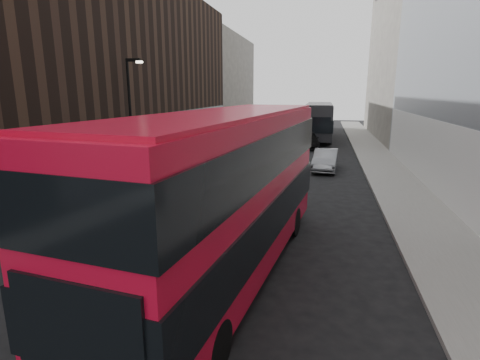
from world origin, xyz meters
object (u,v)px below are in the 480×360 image
Objects in this scene: car_a at (269,199)px; car_b at (325,160)px; street_lamp at (131,109)px; red_bus at (228,188)px; car_c at (307,140)px; grey_bus at (319,120)px.

car_b is (2.35, 10.45, -0.07)m from car_a.
red_bus is (9.02, -11.36, -1.56)m from street_lamp.
car_c is at bearing 103.69° from car_b.
street_lamp reaches higher than car_a.
grey_bus is at bearing 77.51° from car_c.
red_bus is 2.60× the size of car_a.
car_a is at bearing -93.51° from grey_bus.
street_lamp reaches higher than car_b.
car_b is at bearing 21.43° from street_lamp.
red_bus is 5.82m from car_a.
car_b is 10.50m from car_c.
street_lamp is 18.32m from car_c.
car_a is (-1.49, -27.46, -1.34)m from grey_bus.
grey_bus is 2.40× the size of car_c.
car_b is at bearing 83.06° from car_a.
car_b is at bearing 87.10° from red_bus.
car_c is (0.98, 26.32, -1.88)m from red_bus.
grey_bus reaches higher than car_b.
car_a is at bearing -96.83° from car_c.
car_a is 20.82m from car_c.
car_a is (9.37, -5.85, -3.40)m from street_lamp.
grey_bus reaches higher than car_a.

